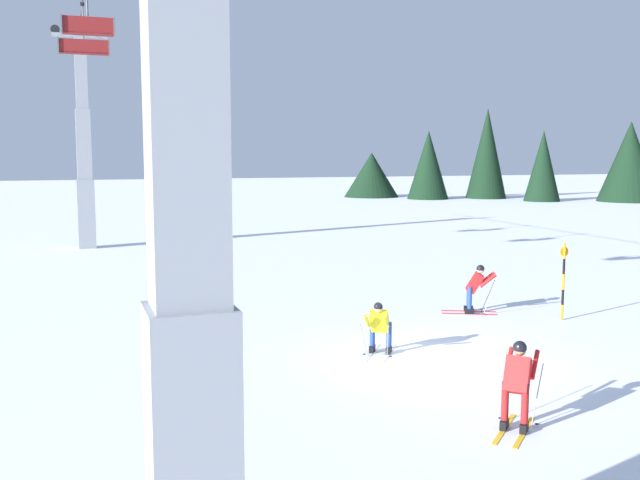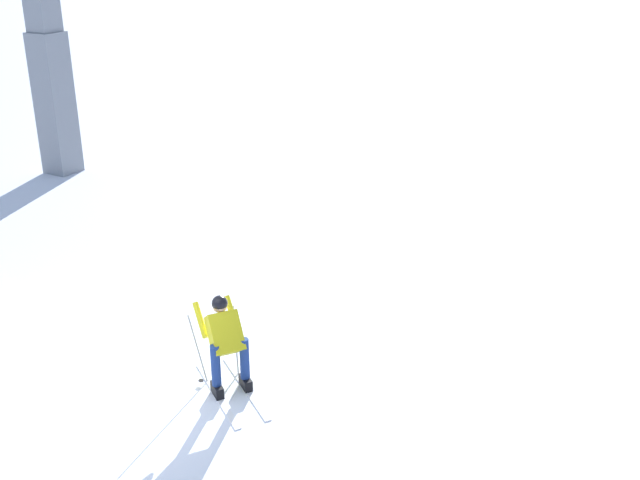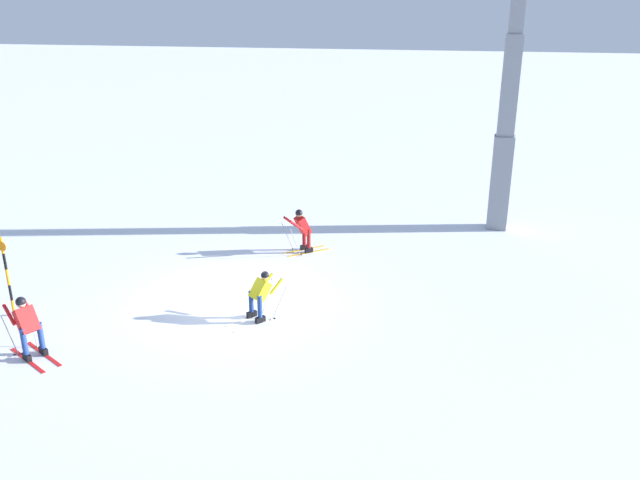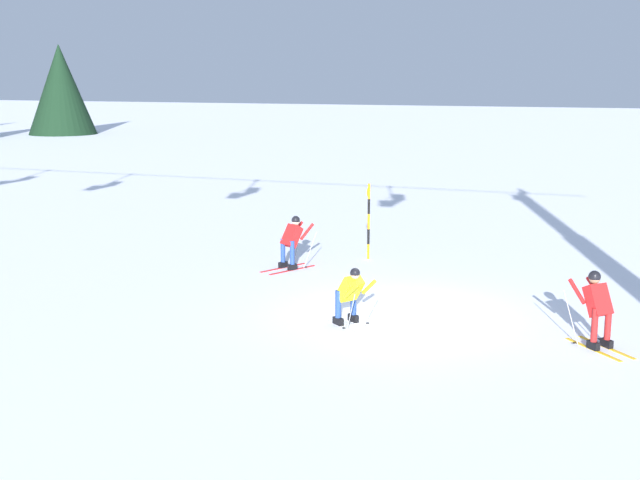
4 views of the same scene
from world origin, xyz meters
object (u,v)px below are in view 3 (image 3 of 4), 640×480
object	(u,v)px
skier_carving_main	(260,293)
skier_distant_uphill	(302,227)
skier_distant_downhill	(27,323)
lift_tower_near	(508,105)
trail_marker_pole	(7,274)

from	to	relation	value
skier_carving_main	skier_distant_uphill	size ratio (longest dim) A/B	1.00
skier_distant_downhill	lift_tower_near	bearing A→B (deg)	140.24
skier_carving_main	lift_tower_near	distance (m)	11.97
skier_carving_main	lift_tower_near	world-z (taller)	lift_tower_near
lift_tower_near	skier_distant_uphill	xyz separation A→B (m)	(4.47, -6.41, -3.77)
skier_carving_main	trail_marker_pole	world-z (taller)	trail_marker_pole
skier_distant_uphill	skier_distant_downhill	distance (m)	9.42
skier_distant_uphill	skier_distant_downhill	world-z (taller)	skier_distant_uphill
lift_tower_near	skier_distant_uphill	bearing A→B (deg)	-55.12
trail_marker_pole	skier_distant_downhill	distance (m)	2.56
lift_tower_near	skier_distant_downhill	distance (m)	17.15
lift_tower_near	skier_distant_uphill	world-z (taller)	lift_tower_near
skier_carving_main	lift_tower_near	bearing A→B (deg)	147.72
skier_carving_main	skier_distant_downhill	size ratio (longest dim) A/B	0.97
trail_marker_pole	skier_distant_uphill	size ratio (longest dim) A/B	1.35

